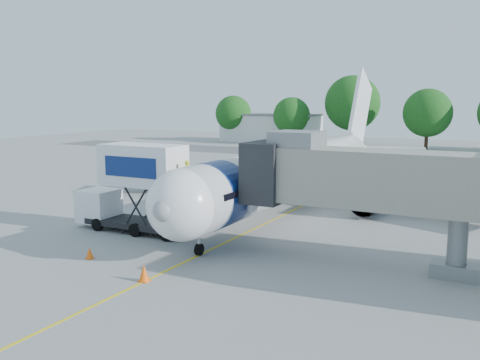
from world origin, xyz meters
The scene contains 14 objects.
ground centered at (0.00, 0.00, 0.00)m, with size 160.00×160.00×0.00m, color #999997.
guidance_line centered at (0.00, 0.00, 0.01)m, with size 0.15×70.00×0.01m, color yellow.
taxiway_strip centered at (0.00, 42.00, 0.00)m, with size 120.00×10.00×0.01m, color #59595B.
aircraft centered at (0.00, 4.12, 2.95)m, with size 34.17×37.73×11.35m.
jet_bridge centered at (7.99, -7.00, 4.34)m, with size 13.90×3.20×6.60m.
catering_hiloader centered at (-6.27, -7.00, 2.76)m, with size 8.50×2.44×5.50m.
ground_tug centered at (3.06, -17.42, 0.82)m, with size 4.12×2.44×1.57m.
safety_cone_a centered at (-0.01, -14.17, 0.38)m, with size 0.50×0.50×0.79m.
safety_cone_b centered at (-4.71, -12.71, 0.30)m, with size 0.40×0.40×0.63m.
outbuilding_left centered at (-28.00, 60.00, 2.66)m, with size 18.40×8.40×5.30m.
tree_a centered at (-34.90, 57.69, 5.29)m, with size 6.84×6.84×8.72m.
tree_b centered at (-22.17, 56.19, 5.11)m, with size 6.60×6.60×8.42m.
tree_c centered at (-11.98, 58.94, 7.39)m, with size 9.54×9.54×12.16m.
tree_d centered at (0.99, 56.35, 5.92)m, with size 7.66×7.66×9.76m.
Camera 1 is at (14.91, -32.76, 8.32)m, focal length 40.00 mm.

